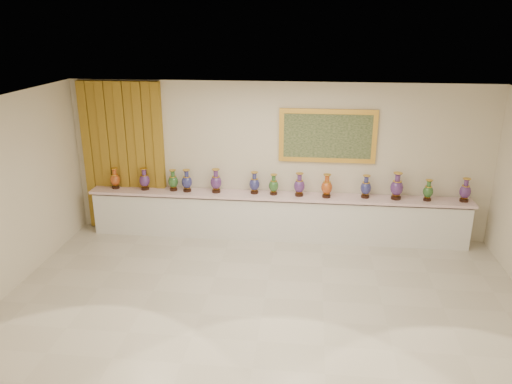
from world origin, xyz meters
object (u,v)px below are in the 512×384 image
Objects in this scene: vase_0 at (115,179)px; vase_1 at (145,180)px; vase_2 at (173,181)px; counter at (276,217)px.

vase_1 is at bearing -0.81° from vase_0.
vase_1 is 1.04× the size of vase_2.
vase_2 is (0.57, 0.01, -0.01)m from vase_1.
vase_0 reaches higher than counter.
vase_2 is at bearing 1.30° from vase_1.
vase_0 is 1.00× the size of vase_2.
vase_1 reaches higher than vase_2.
vase_0 is 0.60m from vase_1.
vase_1 is 0.57m from vase_2.
counter is 16.79× the size of vase_1.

